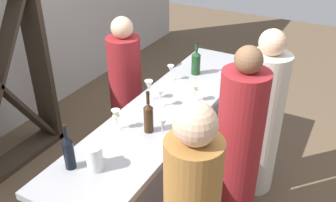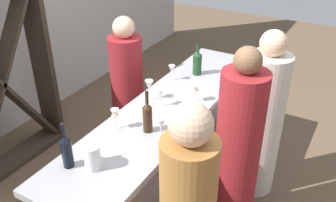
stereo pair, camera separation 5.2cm
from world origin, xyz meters
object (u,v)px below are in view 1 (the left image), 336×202
object	(u,v)px
wine_bottle_second_left_amber_brown	(148,117)
wine_glass_far_left	(116,116)
wine_glass_near_right	(160,94)
wine_glass_far_right	(171,70)
wine_bottle_center_olive_green	(196,62)
person_left_guest	(261,121)
water_pitcher	(95,158)
person_server_behind	(126,95)
wine_glass_near_left	(162,125)
wine_glass_far_center	(149,86)
wine_glass_near_center	(195,90)
wine_bottle_leftmost_near_black	(69,152)
person_center_guest	(238,153)

from	to	relation	value
wine_bottle_second_left_amber_brown	wine_glass_far_left	world-z (taller)	wine_bottle_second_left_amber_brown
wine_glass_near_right	wine_glass_far_right	bearing A→B (deg)	18.07
wine_glass_far_right	wine_glass_near_right	bearing A→B (deg)	-161.93
wine_bottle_center_olive_green	wine_glass_far_left	size ratio (longest dim) A/B	1.98
wine_glass_far_right	person_left_guest	xyz separation A→B (m)	(0.11, -0.84, -0.36)
wine_bottle_center_olive_green	person_left_guest	size ratio (longest dim) A/B	0.20
water_pitcher	person_server_behind	distance (m)	1.50
wine_glass_near_left	wine_glass_far_center	bearing A→B (deg)	40.61
wine_glass_near_center	wine_glass_far_left	xyz separation A→B (m)	(-0.65, 0.32, 0.01)
wine_bottle_leftmost_near_black	wine_glass_far_center	size ratio (longest dim) A/B	1.87
wine_glass_far_center	water_pitcher	size ratio (longest dim) A/B	1.03
wine_glass_near_center	wine_glass_far_center	xyz separation A→B (m)	(-0.15, 0.34, 0.02)
wine_glass_near_left	wine_glass_far_right	bearing A→B (deg)	24.51
person_left_guest	wine_bottle_center_olive_green	bearing A→B (deg)	-12.09
wine_glass_far_left	wine_glass_far_right	bearing A→B (deg)	2.10
wine_glass_near_right	person_center_guest	distance (m)	0.75
wine_glass_near_left	person_server_behind	bearing A→B (deg)	47.31
wine_bottle_center_olive_green	wine_glass_far_left	bearing A→B (deg)	174.35
wine_bottle_center_olive_green	person_center_guest	xyz separation A→B (m)	(-0.68, -0.68, -0.35)
person_center_guest	wine_bottle_leftmost_near_black	bearing A→B (deg)	32.93
wine_glass_far_left	wine_glass_far_center	bearing A→B (deg)	2.59
wine_glass_far_center	person_center_guest	world-z (taller)	person_center_guest
person_server_behind	wine_bottle_center_olive_green	bearing A→B (deg)	41.07
wine_glass_near_right	person_server_behind	bearing A→B (deg)	56.18
wine_bottle_second_left_amber_brown	person_server_behind	distance (m)	1.15
water_pitcher	person_left_guest	size ratio (longest dim) A/B	0.11
wine_glass_near_right	water_pitcher	distance (m)	0.86
wine_bottle_center_olive_green	wine_glass_near_right	world-z (taller)	wine_bottle_center_olive_green
wine_bottle_leftmost_near_black	wine_bottle_center_olive_green	size ratio (longest dim) A/B	1.00
wine_glass_far_left	water_pitcher	xyz separation A→B (m)	(-0.43, -0.14, -0.03)
wine_bottle_leftmost_near_black	wine_glass_far_left	xyz separation A→B (m)	(0.49, -0.00, -0.01)
person_left_guest	person_server_behind	xyz separation A→B (m)	(-0.14, 1.33, -0.02)
wine_glass_near_right	water_pitcher	size ratio (longest dim) A/B	0.91
wine_bottle_center_olive_green	water_pitcher	world-z (taller)	wine_bottle_center_olive_green
wine_bottle_center_olive_green	wine_glass_near_center	world-z (taller)	wine_bottle_center_olive_green
person_server_behind	wine_bottle_leftmost_near_black	bearing A→B (deg)	-49.57
wine_bottle_second_left_amber_brown	water_pitcher	distance (m)	0.52
wine_glass_near_right	person_server_behind	world-z (taller)	person_server_behind
wine_bottle_leftmost_near_black	person_server_behind	size ratio (longest dim) A/B	0.21
wine_glass_near_center	wine_glass_far_left	world-z (taller)	wine_glass_far_left
wine_glass_near_left	person_center_guest	world-z (taller)	person_center_guest
water_pitcher	wine_glass_far_left	bearing A→B (deg)	18.44
wine_bottle_second_left_amber_brown	wine_glass_far_right	distance (m)	0.84
wine_bottle_center_olive_green	water_pitcher	size ratio (longest dim) A/B	1.92
wine_bottle_second_left_amber_brown	wine_glass_near_center	bearing A→B (deg)	-10.31
water_pitcher	wine_bottle_center_olive_green	bearing A→B (deg)	1.17
wine_bottle_leftmost_near_black	person_left_guest	bearing A→B (deg)	-28.53
wine_glass_near_center	water_pitcher	xyz separation A→B (m)	(-1.07, 0.18, -0.02)
wine_bottle_second_left_amber_brown	wine_glass_far_right	size ratio (longest dim) A/B	2.19
person_center_guest	wine_glass_near_left	bearing A→B (deg)	23.40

